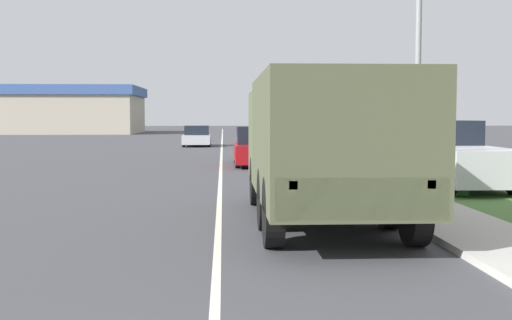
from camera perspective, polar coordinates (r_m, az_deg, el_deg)
The scene contains 12 objects.
ground_plane at distance 42.67m, azimuth -3.06°, elevation 1.14°, with size 180.00×180.00×0.00m, color #424247.
lane_centre_stripe at distance 42.67m, azimuth -3.06°, elevation 1.14°, with size 0.12×120.00×0.00m.
sidewalk_right at distance 42.89m, azimuth 2.96°, elevation 1.23°, with size 1.80×120.00×0.12m.
grass_strip_right at distance 43.57m, azimuth 8.73°, elevation 1.17°, with size 7.00×120.00×0.02m.
military_truck at distance 12.54m, azimuth 5.93°, elevation 1.75°, with size 2.58×7.44×2.81m.
car_nearest_ahead at distance 27.22m, azimuth -0.11°, elevation 1.10°, with size 1.72×4.84×1.65m.
car_second_ahead at distance 36.57m, azimuth 0.10°, elevation 1.64°, with size 1.91×4.30×1.35m.
car_third_ahead at distance 44.38m, azimuth -5.26°, elevation 2.07°, with size 1.87×4.13×1.42m.
pickup_truck at distance 19.58m, azimuth 17.29°, elevation 0.28°, with size 1.99×5.03×1.93m.
lamp_post at distance 15.99m, azimuth 13.57°, elevation 12.27°, with size 1.69×0.24×7.29m.
utility_box at distance 17.66m, azimuth 17.31°, elevation -1.84°, with size 0.55×0.45×0.70m.
building_distant at distance 80.32m, azimuth -16.44°, elevation 4.30°, with size 17.53×13.93×5.54m.
Camera 1 is at (0.10, -2.62, 2.10)m, focal length 45.00 mm.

